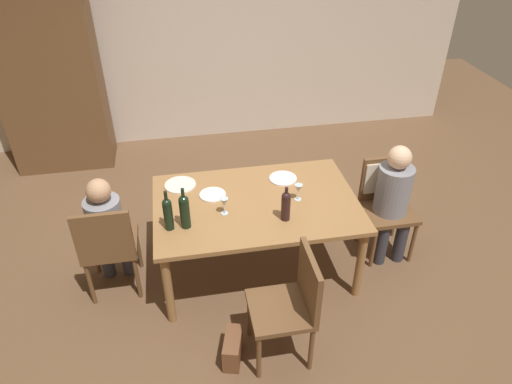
{
  "coord_description": "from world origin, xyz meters",
  "views": [
    {
      "loc": [
        -0.58,
        -3.15,
        3.03
      ],
      "look_at": [
        0.0,
        0.0,
        0.83
      ],
      "focal_mm": 32.91,
      "sensor_mm": 36.0,
      "label": 1
    }
  ],
  "objects_px": {
    "dining_table": "(256,209)",
    "wine_glass_near_left": "(298,189)",
    "wine_bottle_tall_green": "(286,205)",
    "person_man_bearded": "(394,196)",
    "dinner_plate_host": "(180,185)",
    "chair_near": "(293,300)",
    "wine_glass_centre": "(224,203)",
    "chair_left_end": "(108,244)",
    "person_woman_host": "(107,226)",
    "chair_right_end": "(386,192)",
    "wine_bottle_short_olive": "(168,213)",
    "armoire_cabinet": "(50,77)",
    "wine_bottle_dark_red": "(185,210)",
    "dinner_plate_guest_right": "(283,178)",
    "dinner_plate_guest_left": "(213,195)",
    "handbag": "(233,348)"
  },
  "relations": [
    {
      "from": "wine_glass_near_left",
      "to": "dinner_plate_host",
      "type": "relative_size",
      "value": 0.54
    },
    {
      "from": "person_woman_host",
      "to": "wine_bottle_short_olive",
      "type": "xyz_separation_m",
      "value": [
        0.51,
        -0.25,
        0.25
      ]
    },
    {
      "from": "person_woman_host",
      "to": "wine_glass_centre",
      "type": "height_order",
      "value": "person_woman_host"
    },
    {
      "from": "wine_bottle_dark_red",
      "to": "wine_glass_near_left",
      "type": "height_order",
      "value": "wine_bottle_dark_red"
    },
    {
      "from": "wine_glass_near_left",
      "to": "dinner_plate_guest_left",
      "type": "xyz_separation_m",
      "value": [
        -0.7,
        0.19,
        -0.1
      ]
    },
    {
      "from": "person_woman_host",
      "to": "dinner_plate_guest_right",
      "type": "height_order",
      "value": "person_woman_host"
    },
    {
      "from": "dining_table",
      "to": "chair_right_end",
      "type": "bearing_deg",
      "value": 5.73
    },
    {
      "from": "person_woman_host",
      "to": "wine_bottle_tall_green",
      "type": "relative_size",
      "value": 3.64
    },
    {
      "from": "person_man_bearded",
      "to": "wine_glass_centre",
      "type": "bearing_deg",
      "value": 3.26
    },
    {
      "from": "chair_left_end",
      "to": "person_man_bearded",
      "type": "relative_size",
      "value": 0.81
    },
    {
      "from": "person_man_bearded",
      "to": "person_woman_host",
      "type": "bearing_deg",
      "value": -1.19
    },
    {
      "from": "dining_table",
      "to": "wine_bottle_dark_red",
      "type": "distance_m",
      "value": 0.68
    },
    {
      "from": "chair_left_end",
      "to": "wine_bottle_tall_green",
      "type": "bearing_deg",
      "value": -7.43
    },
    {
      "from": "armoire_cabinet",
      "to": "wine_bottle_short_olive",
      "type": "bearing_deg",
      "value": -64.14
    },
    {
      "from": "armoire_cabinet",
      "to": "dinner_plate_guest_right",
      "type": "height_order",
      "value": "armoire_cabinet"
    },
    {
      "from": "armoire_cabinet",
      "to": "wine_glass_near_left",
      "type": "bearing_deg",
      "value": -45.46
    },
    {
      "from": "dining_table",
      "to": "dinner_plate_host",
      "type": "height_order",
      "value": "dinner_plate_host"
    },
    {
      "from": "person_woman_host",
      "to": "wine_glass_near_left",
      "type": "bearing_deg",
      "value": -2.04
    },
    {
      "from": "dining_table",
      "to": "dinner_plate_host",
      "type": "distance_m",
      "value": 0.72
    },
    {
      "from": "wine_glass_near_left",
      "to": "dinner_plate_guest_left",
      "type": "bearing_deg",
      "value": 164.72
    },
    {
      "from": "armoire_cabinet",
      "to": "chair_right_end",
      "type": "bearing_deg",
      "value": -34.5
    },
    {
      "from": "chair_near",
      "to": "dinner_plate_guest_right",
      "type": "distance_m",
      "value": 1.28
    },
    {
      "from": "person_woman_host",
      "to": "person_man_bearded",
      "type": "height_order",
      "value": "person_man_bearded"
    },
    {
      "from": "dinner_plate_guest_left",
      "to": "handbag",
      "type": "distance_m",
      "value": 1.27
    },
    {
      "from": "dinner_plate_guest_right",
      "to": "wine_bottle_short_olive",
      "type": "bearing_deg",
      "value": -152.87
    },
    {
      "from": "dinner_plate_guest_right",
      "to": "wine_bottle_dark_red",
      "type": "bearing_deg",
      "value": -149.72
    },
    {
      "from": "chair_right_end",
      "to": "person_woman_host",
      "type": "distance_m",
      "value": 2.47
    },
    {
      "from": "chair_near",
      "to": "wine_bottle_tall_green",
      "type": "bearing_deg",
      "value": -8.47
    },
    {
      "from": "chair_near",
      "to": "wine_glass_centre",
      "type": "height_order",
      "value": "chair_near"
    },
    {
      "from": "wine_glass_near_left",
      "to": "dinner_plate_host",
      "type": "bearing_deg",
      "value": 157.78
    },
    {
      "from": "dining_table",
      "to": "wine_bottle_dark_red",
      "type": "bearing_deg",
      "value": -159.44
    },
    {
      "from": "chair_right_end",
      "to": "wine_bottle_tall_green",
      "type": "relative_size",
      "value": 3.06
    },
    {
      "from": "person_man_bearded",
      "to": "dinner_plate_guest_left",
      "type": "distance_m",
      "value": 1.6
    },
    {
      "from": "dining_table",
      "to": "wine_glass_near_left",
      "type": "distance_m",
      "value": 0.4
    },
    {
      "from": "dinner_plate_host",
      "to": "wine_bottle_short_olive",
      "type": "bearing_deg",
      "value": -100.56
    },
    {
      "from": "dinner_plate_host",
      "to": "dining_table",
      "type": "bearing_deg",
      "value": -30.71
    },
    {
      "from": "person_woman_host",
      "to": "dinner_plate_guest_left",
      "type": "bearing_deg",
      "value": 8.7
    },
    {
      "from": "dining_table",
      "to": "wine_bottle_tall_green",
      "type": "height_order",
      "value": "wine_bottle_tall_green"
    },
    {
      "from": "chair_left_end",
      "to": "person_woman_host",
      "type": "xyz_separation_m",
      "value": [
        0.0,
        0.11,
        0.1
      ]
    },
    {
      "from": "dinner_plate_guest_left",
      "to": "wine_bottle_dark_red",
      "type": "bearing_deg",
      "value": -122.82
    },
    {
      "from": "wine_bottle_tall_green",
      "to": "person_man_bearded",
      "type": "bearing_deg",
      "value": 13.26
    },
    {
      "from": "person_man_bearded",
      "to": "wine_bottle_short_olive",
      "type": "relative_size",
      "value": 3.29
    },
    {
      "from": "armoire_cabinet",
      "to": "person_woman_host",
      "type": "xyz_separation_m",
      "value": [
        0.72,
        -2.29,
        -0.46
      ]
    },
    {
      "from": "wine_glass_near_left",
      "to": "dinner_plate_host",
      "type": "xyz_separation_m",
      "value": [
        -0.97,
        0.4,
        -0.1
      ]
    },
    {
      "from": "wine_bottle_tall_green",
      "to": "wine_glass_centre",
      "type": "height_order",
      "value": "wine_bottle_tall_green"
    },
    {
      "from": "chair_left_end",
      "to": "wine_glass_near_left",
      "type": "xyz_separation_m",
      "value": [
        1.59,
        0.06,
        0.31
      ]
    },
    {
      "from": "armoire_cabinet",
      "to": "dinner_plate_guest_left",
      "type": "distance_m",
      "value": 2.71
    },
    {
      "from": "armoire_cabinet",
      "to": "wine_bottle_tall_green",
      "type": "distance_m",
      "value": 3.37
    },
    {
      "from": "chair_right_end",
      "to": "wine_glass_near_left",
      "type": "height_order",
      "value": "chair_right_end"
    },
    {
      "from": "wine_glass_near_left",
      "to": "dinner_plate_guest_right",
      "type": "relative_size",
      "value": 0.6
    }
  ]
}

